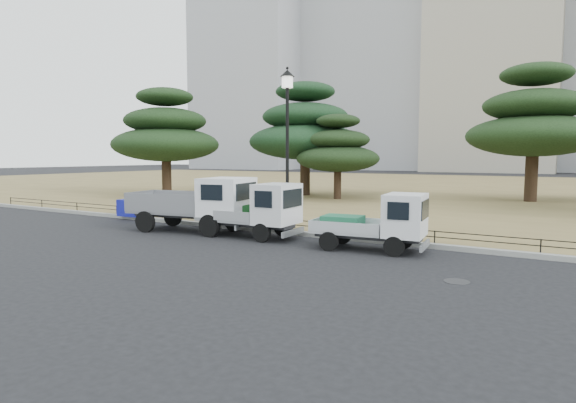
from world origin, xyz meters
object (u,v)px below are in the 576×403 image
Objects in this scene: truck_kei_front at (255,211)px; truck_kei_rear at (377,222)px; truck_large at (198,202)px; tarp_pile at (139,206)px; street_lamp at (287,122)px.

truck_kei_rear is at bearing -3.36° from truck_kei_front.
tarp_pile is (-4.88, 1.48, -0.59)m from truck_large.
truck_kei_rear is 0.60× the size of street_lamp.
truck_kei_rear is at bearing -9.49° from truck_large.
street_lamp is (3.11, 1.53, 3.00)m from truck_large.
truck_kei_front is 1.06× the size of truck_kei_rear.
street_lamp is (-4.16, 1.56, 3.28)m from truck_kei_rear.
truck_kei_front reaches higher than tarp_pile.
street_lamp is at bearing 0.34° from tarp_pile.
truck_kei_front is at bearing -10.75° from tarp_pile.
truck_large is 2.65m from truck_kei_front.
tarp_pile is (-7.52, 1.43, -0.39)m from truck_kei_front.
tarp_pile is at bearing -179.66° from street_lamp.
truck_large is at bearing -153.86° from street_lamp.
truck_large is 1.43× the size of truck_kei_rear.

